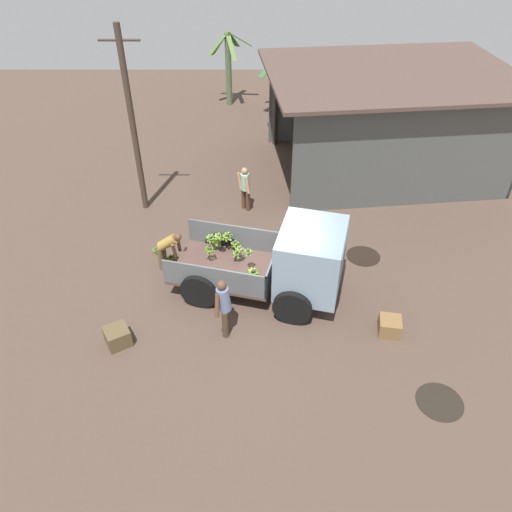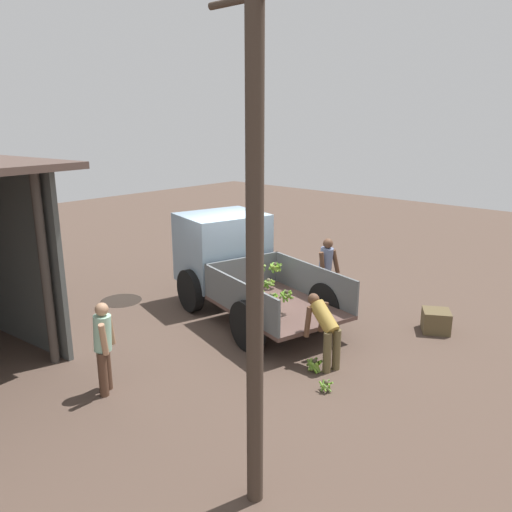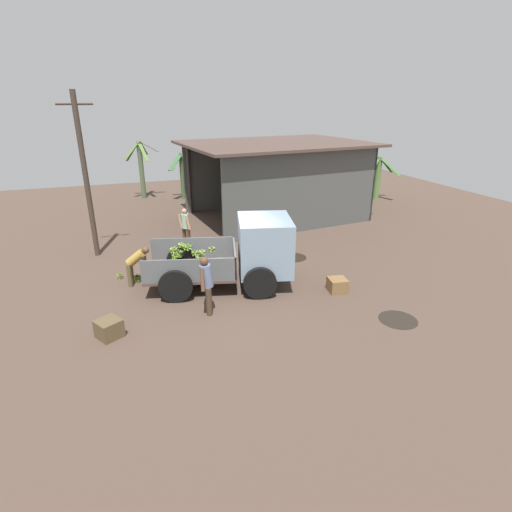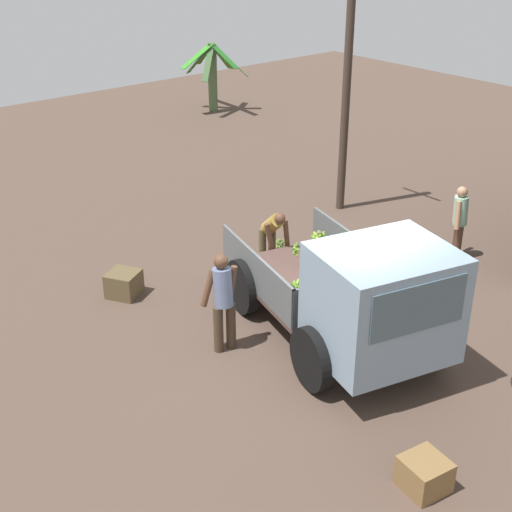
{
  "view_description": "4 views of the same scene",
  "coord_description": "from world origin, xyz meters",
  "views": [
    {
      "loc": [
        -0.3,
        -10.07,
        9.0
      ],
      "look_at": [
        -0.3,
        -0.07,
        1.1
      ],
      "focal_mm": 35.0,
      "sensor_mm": 36.0,
      "label": 1
    },
    {
      "loc": [
        -7.22,
        7.55,
        4.23
      ],
      "look_at": [
        0.37,
        -0.84,
        1.14
      ],
      "focal_mm": 35.0,
      "sensor_mm": 36.0,
      "label": 2
    },
    {
      "loc": [
        -2.95,
        -11.11,
        5.4
      ],
      "look_at": [
        0.67,
        -0.73,
        1.09
      ],
      "focal_mm": 28.0,
      "sensor_mm": 36.0,
      "label": 3
    },
    {
      "loc": [
        6.66,
        -7.42,
        6.4
      ],
      "look_at": [
        -1.29,
        -0.81,
        1.27
      ],
      "focal_mm": 50.0,
      "sensor_mm": 36.0,
      "label": 4
    }
  ],
  "objects": [
    {
      "name": "banana_palm_2",
      "position": [
        -12.81,
        6.87,
        1.24
      ],
      "size": [
        2.67,
        2.26,
        2.27
      ],
      "color": "#4C633D",
      "rests_on": "ground"
    },
    {
      "name": "ground",
      "position": [
        0.0,
        0.0,
        0.0
      ],
      "size": [
        36.0,
        36.0,
        0.0
      ],
      "primitive_type": "plane",
      "color": "#4E3C32"
    },
    {
      "name": "person_foreground_visitor",
      "position": [
        -1.04,
        -1.68,
        0.91
      ],
      "size": [
        0.41,
        0.64,
        1.64
      ],
      "rotation": [
        0.0,
        0.0,
        2.99
      ],
      "color": "#453526",
      "rests_on": "ground"
    },
    {
      "name": "person_worker_loading",
      "position": [
        -2.71,
        0.77,
        0.74
      ],
      "size": [
        0.74,
        0.61,
        1.26
      ],
      "rotation": [
        0.0,
        0.0,
        -0.27
      ],
      "color": "brown",
      "rests_on": "ground"
    },
    {
      "name": "wooden_crate_1",
      "position": [
        2.94,
        -1.67,
        0.21
      ],
      "size": [
        0.59,
        0.59,
        0.41
      ],
      "primitive_type": "cube",
      "rotation": [
        0.0,
        0.0,
        1.42
      ],
      "color": "brown",
      "rests_on": "ground"
    },
    {
      "name": "banana_bunch_on_ground_0",
      "position": [
        -3.23,
        1.47,
        0.11
      ],
      "size": [
        0.23,
        0.23,
        0.2
      ],
      "color": "brown",
      "rests_on": "ground"
    },
    {
      "name": "utility_pole",
      "position": [
        -3.96,
        3.97,
        2.93
      ],
      "size": [
        1.14,
        0.18,
        5.73
      ],
      "color": "#403228",
      "rests_on": "ground"
    },
    {
      "name": "wooden_crate_0",
      "position": [
        -3.56,
        -2.03,
        0.23
      ],
      "size": [
        0.73,
        0.73,
        0.45
      ],
      "primitive_type": "cube",
      "rotation": [
        0.0,
        0.0,
        0.53
      ],
      "color": "brown",
      "rests_on": "ground"
    },
    {
      "name": "banana_bunch_on_ground_1",
      "position": [
        -2.71,
        1.05,
        0.13
      ],
      "size": [
        0.27,
        0.3,
        0.24
      ],
      "color": "#403A29",
      "rests_on": "ground"
    },
    {
      "name": "person_bystander_near_shed",
      "position": [
        -0.64,
        3.84,
        0.85
      ],
      "size": [
        0.49,
        0.5,
        1.53
      ],
      "rotation": [
        0.0,
        0.0,
        3.88
      ],
      "color": "#503426",
      "rests_on": "ground"
    },
    {
      "name": "cargo_truck",
      "position": [
        0.66,
        -0.31,
        1.13
      ],
      "size": [
        4.69,
        2.97,
        2.12
      ],
      "rotation": [
        0.0,
        0.0,
        -0.25
      ],
      "color": "brown",
      "rests_on": "ground"
    }
  ]
}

